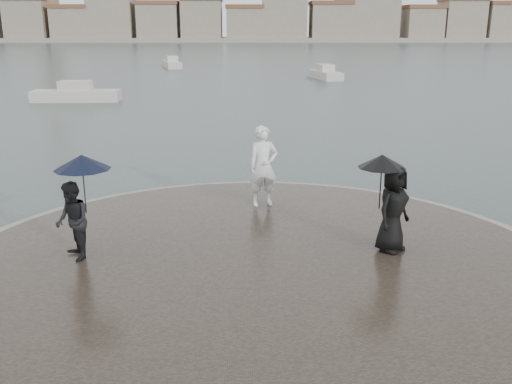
{
  "coord_description": "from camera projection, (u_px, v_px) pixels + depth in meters",
  "views": [
    {
      "loc": [
        -0.23,
        -6.33,
        4.73
      ],
      "look_at": [
        0.0,
        4.8,
        1.45
      ],
      "focal_mm": 40.0,
      "sensor_mm": 36.0,
      "label": 1
    }
  ],
  "objects": [
    {
      "name": "kerb_ring",
      "position": [
        257.0,
        277.0,
        10.72
      ],
      "size": [
        12.5,
        12.5,
        0.32
      ],
      "primitive_type": "cylinder",
      "color": "gray",
      "rests_on": "ground"
    },
    {
      "name": "quay_tip",
      "position": [
        257.0,
        276.0,
        10.72
      ],
      "size": [
        11.9,
        11.9,
        0.36
      ],
      "primitive_type": "cylinder",
      "color": "#2D261E",
      "rests_on": "ground"
    },
    {
      "name": "statue",
      "position": [
        263.0,
        166.0,
        14.09
      ],
      "size": [
        0.83,
        0.64,
        2.01
      ],
      "primitive_type": "imported",
      "rotation": [
        0.0,
        0.0,
        0.25
      ],
      "color": "white",
      "rests_on": "quay_tip"
    },
    {
      "name": "visitor_left",
      "position": [
        75.0,
        202.0,
        10.79
      ],
      "size": [
        1.22,
        1.1,
        2.04
      ],
      "color": "black",
      "rests_on": "quay_tip"
    },
    {
      "name": "visitor_right",
      "position": [
        391.0,
        198.0,
        11.2
      ],
      "size": [
        1.23,
        1.08,
        1.95
      ],
      "color": "black",
      "rests_on": "quay_tip"
    },
    {
      "name": "far_skyline",
      "position": [
        222.0,
        21.0,
        159.85
      ],
      "size": [
        260.0,
        20.0,
        37.0
      ],
      "color": "gray",
      "rests_on": "ground"
    },
    {
      "name": "boats",
      "position": [
        289.0,
        77.0,
        49.15
      ],
      "size": [
        43.75,
        33.61,
        1.5
      ],
      "color": "#BBB5A8",
      "rests_on": "ground"
    }
  ]
}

